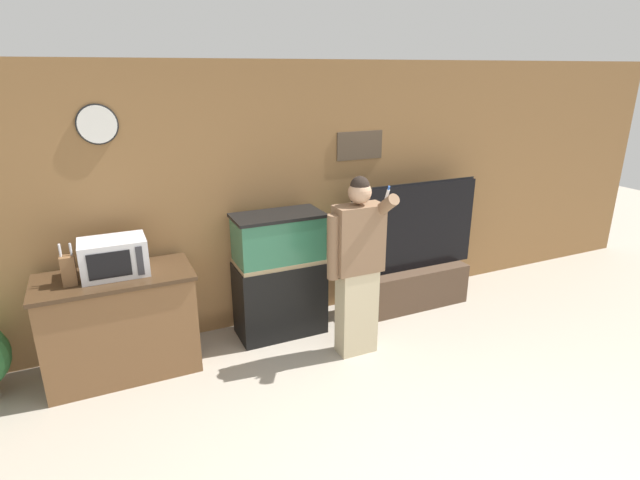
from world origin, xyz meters
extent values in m
cube|color=olive|center=(0.00, 2.98, 1.30)|extent=(10.00, 0.06, 2.60)
cube|color=#4C3D2D|center=(0.77, 2.94, 1.77)|extent=(0.52, 0.02, 0.29)
cylinder|color=white|center=(-1.68, 2.94, 2.09)|extent=(0.30, 0.03, 0.30)
cylinder|color=black|center=(-1.68, 2.94, 2.09)|extent=(0.33, 0.01, 0.33)
cube|color=brown|center=(-1.72, 2.56, 0.44)|extent=(1.21, 0.58, 0.87)
cube|color=#3D2A19|center=(-1.72, 2.56, 0.89)|extent=(1.25, 0.62, 0.03)
cube|color=silver|center=(-1.70, 2.58, 1.06)|extent=(0.52, 0.35, 0.30)
cube|color=black|center=(-1.74, 2.41, 1.06)|extent=(0.32, 0.01, 0.21)
cube|color=#2D2D33|center=(-1.52, 2.41, 1.06)|extent=(0.05, 0.01, 0.24)
cube|color=brown|center=(-2.04, 2.52, 1.02)|extent=(0.11, 0.11, 0.24)
cylinder|color=#B7B7BC|center=(-2.08, 2.52, 1.19)|extent=(0.02, 0.02, 0.10)
cylinder|color=#B7B7BC|center=(-2.00, 2.52, 1.19)|extent=(0.02, 0.02, 0.10)
cylinder|color=#B7B7BC|center=(-2.08, 2.56, 1.19)|extent=(0.02, 0.02, 0.09)
cylinder|color=#B7B7BC|center=(-2.00, 2.56, 1.18)|extent=(0.02, 0.02, 0.08)
cube|color=black|center=(-0.25, 2.64, 0.37)|extent=(0.85, 0.44, 0.74)
cube|color=#937F5B|center=(-0.25, 2.64, 0.76)|extent=(0.82, 0.43, 0.04)
cube|color=#2D6B4C|center=(-0.25, 2.64, 0.99)|extent=(0.82, 0.42, 0.47)
cube|color=black|center=(-0.25, 2.64, 1.22)|extent=(0.85, 0.44, 0.03)
cube|color=#4C3828|center=(1.28, 2.60, 0.22)|extent=(1.26, 0.40, 0.44)
cube|color=black|center=(1.28, 2.60, 0.91)|extent=(1.49, 0.05, 0.94)
cube|color=black|center=(1.28, 2.63, 0.91)|extent=(1.52, 0.01, 0.97)
cube|color=#BCAD89|center=(0.26, 2.01, 0.40)|extent=(0.35, 0.20, 0.81)
cube|color=brown|center=(0.26, 2.01, 1.11)|extent=(0.44, 0.21, 0.61)
sphere|color=tan|center=(0.26, 2.01, 1.53)|extent=(0.20, 0.20, 0.20)
sphere|color=black|center=(0.26, 2.01, 1.58)|extent=(0.17, 0.17, 0.17)
cylinder|color=brown|center=(0.02, 2.01, 1.07)|extent=(0.11, 0.11, 0.58)
cylinder|color=brown|center=(0.44, 1.88, 1.42)|extent=(0.10, 0.32, 0.27)
cylinder|color=white|center=(0.44, 1.86, 1.52)|extent=(0.02, 0.06, 0.11)
cylinder|color=#2856B2|center=(0.44, 1.84, 1.58)|extent=(0.02, 0.03, 0.05)
camera|label=1|loc=(-1.76, -1.58, 2.52)|focal=28.00mm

